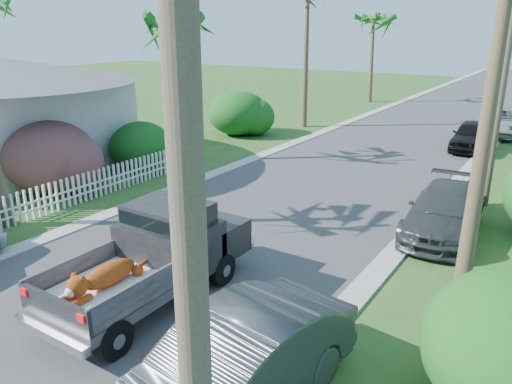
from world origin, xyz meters
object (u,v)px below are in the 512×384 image
Objects in this scene: palm_l_d at (375,17)px; utility_pole_b at (505,65)px; utility_pole_a at (187,199)px; parked_car_rm at (444,212)px; parked_car_rd at (500,122)px; palm_l_b at (177,16)px; pickup_truck at (161,252)px; parked_car_rn at (232,371)px; parked_car_rf at (472,136)px.

palm_l_d is 24.31m from utility_pole_b.
utility_pole_b is at bearing 90.00° from utility_pole_a.
utility_pole_b reaches higher than parked_car_rm.
parked_car_rd reaches higher than parked_car_rm.
parked_car_rm is 16.19m from parked_car_rd.
palm_l_b is at bearing -130.81° from parked_car_rd.
parked_car_rm is at bearing -89.64° from parked_car_rd.
pickup_truck is at bearing -51.35° from palm_l_b.
utility_pole_a is at bearing -90.00° from utility_pole_b.
pickup_truck is at bearing -101.39° from parked_car_rd.
parked_car_rm is at bearing 92.92° from utility_pole_a.
pickup_truck is 0.66× the size of palm_l_d.
parked_car_rn is 4.88m from utility_pole_a.
parked_car_rn is 1.03× the size of parked_car_rm.
utility_pole_b is at bearing -86.28° from parked_car_rd.
palm_l_d is at bearing 111.28° from parked_car_rm.
parked_car_rf is 0.46× the size of utility_pole_b.
parked_car_rm is 12.40m from utility_pole_a.
utility_pole_a and utility_pole_b have the same top height.
palm_l_d is at bearing 102.77° from pickup_truck.
utility_pole_a is (12.40, -14.00, -1.55)m from palm_l_b.
parked_car_rd is 13.56m from utility_pole_b.
parked_car_rf is 0.55× the size of palm_l_b.
palm_l_d reaches higher than palm_l_b.
parked_car_rf is (-1.40, 11.43, 0.03)m from parked_car_rm.
utility_pole_b is (1.41, -12.92, 3.89)m from parked_car_rd.
palm_l_b is (-10.99, -13.92, 5.43)m from parked_car_rd.
parked_car_rf is (3.03, 18.40, -0.31)m from pickup_truck.
utility_pole_a is (2.00, -23.17, 3.90)m from parked_car_rf.
parked_car_rn is at bearing -32.07° from pickup_truck.
parked_car_rf is at bearing 97.96° from parked_car_rn.
utility_pole_b is (12.40, 1.00, -1.55)m from palm_l_b.
parked_car_rd is 0.69× the size of palm_l_b.
utility_pole_b is at bearing 63.82° from pickup_truck.
palm_l_b is 12.54m from utility_pole_b.
utility_pole_a reaches higher than palm_l_d.
palm_l_d is (0.30, 22.00, 0.29)m from palm_l_b.
parked_car_rn is 0.53× the size of utility_pole_a.
utility_pole_a is (1.57, -2.61, 3.81)m from parked_car_rn.
utility_pole_a reaches higher than pickup_truck.
utility_pole_a is at bearing -48.47° from palm_l_b.
parked_car_rd is at bearing 81.11° from pickup_truck.
utility_pole_a is (5.03, -4.78, 3.59)m from pickup_truck.
palm_l_d reaches higher than parked_car_rf.
parked_car_rm is 0.62× the size of palm_l_b.
parked_car_rd is at bearing 80.25° from parked_car_rf.
parked_car_rf is 9.28m from utility_pole_b.
pickup_truck is 1.00× the size of parked_car_rd.
palm_l_d is (-11.50, 24.25, 5.77)m from parked_car_rm.
parked_car_rm is 0.90× the size of parked_car_rd.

